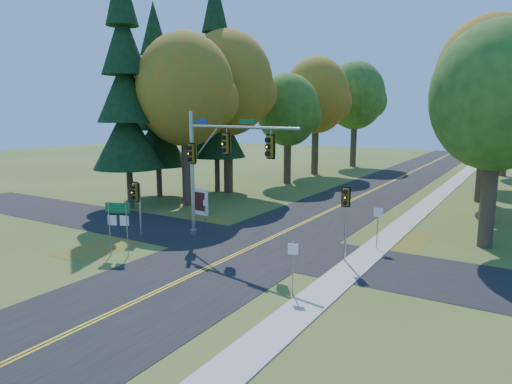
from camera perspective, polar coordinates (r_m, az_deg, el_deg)
The scene contains 30 objects.
ground at distance 25.35m, azimuth -2.40°, elevation -7.79°, with size 160.00×160.00×0.00m, color #39551E.
road_main at distance 25.35m, azimuth -2.40°, elevation -7.77°, with size 8.00×160.00×0.02m, color black.
road_cross at distance 26.96m, azimuth -0.02°, elevation -6.67°, with size 60.00×6.00×0.02m, color black.
centerline_left at distance 25.40m, azimuth -2.59°, elevation -7.70°, with size 0.10×160.00×0.01m, color gold.
centerline_right at distance 25.29m, azimuth -2.21°, elevation -7.77°, with size 0.10×160.00×0.01m, color gold.
sidewalk_east at distance 22.67m, azimuth 10.96°, elevation -10.06°, with size 1.60×160.00×0.06m, color #9E998E.
leaf_patch_w_near at distance 32.19m, azimuth -8.09°, elevation -4.03°, with size 4.00×6.00×0.00m, color brown.
leaf_patch_e at distance 27.97m, azimuth 16.46°, elevation -6.48°, with size 3.50×8.00×0.00m, color brown.
leaf_patch_w_far at distance 28.09m, azimuth -18.85°, elevation -6.54°, with size 3.00×5.00×0.00m, color brown.
tree_w_a at distance 38.40m, azimuth -8.70°, elevation 12.44°, with size 8.00×8.00×14.15m.
tree_e_a at distance 28.91m, azimuth 28.09°, elevation 10.41°, with size 7.20×7.20×12.73m.
tree_w_b at distance 44.30m, azimuth -3.44°, elevation 13.32°, with size 8.60×8.60×15.38m.
tree_e_b at distance 35.75m, azimuth 27.87°, elevation 10.69°, with size 7.60×7.60×13.33m.
tree_w_c at distance 50.12m, azimuth 4.11°, elevation 10.13°, with size 6.80×6.80×11.91m.
tree_e_c at distance 44.00m, azimuth 27.34°, elevation 12.67°, with size 8.80×8.80×15.79m.
tree_w_d at distance 58.27m, azimuth 7.63°, elevation 11.84°, with size 8.20×8.20×14.56m.
tree_e_d at distance 53.10m, azimuth 27.22°, elevation 9.39°, with size 7.00×7.00×12.32m.
tree_w_e at distance 67.98m, azimuth 12.38°, elevation 11.65°, with size 8.40×8.40×14.97m.
tree_e_e at distance 63.73m, azimuth 29.15°, elevation 9.99°, with size 7.80×7.80×13.74m.
pine_a at distance 38.25m, azimuth -15.98°, elevation 11.74°, with size 5.60×5.60×19.48m.
pine_b at distance 42.81m, azimuth -12.32°, elevation 10.28°, with size 5.60×5.60×17.31m.
pine_c at distance 44.77m, azimuth -5.02°, elevation 12.40°, with size 5.60×5.60×20.56m.
traffic_mast at distance 27.04m, azimuth -5.22°, elevation 4.15°, with size 8.45×1.94×7.79m.
east_signal_pole at distance 23.67m, azimuth 11.17°, elevation -1.64°, with size 0.46×0.54×4.01m.
ped_signal_pole at distance 29.16m, azimuth -14.70°, elevation -0.49°, with size 0.55×0.64×3.50m.
route_sign_cluster at distance 25.70m, azimuth -16.87°, elevation -3.07°, with size 1.32×0.56×3.01m.
info_kiosk at distance 34.96m, azimuth -6.96°, elevation -1.26°, with size 1.44×0.38×1.97m.
reg_sign_e_north at distance 26.73m, azimuth 14.98°, elevation -3.40°, with size 0.46×0.19×2.49m.
reg_sign_e_south at distance 19.59m, azimuth 4.64°, elevation -8.29°, with size 0.43×0.15×2.32m.
reg_sign_w at distance 30.71m, azimuth -6.32°, elevation -2.05°, with size 0.39×0.07×2.01m.
Camera 1 is at (13.46, -20.06, 7.68)m, focal length 32.00 mm.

